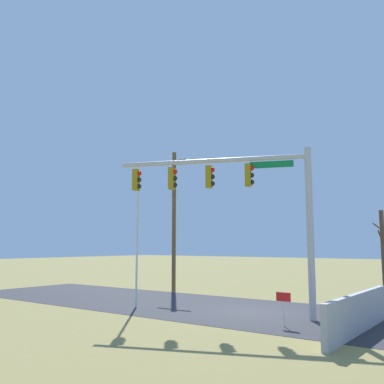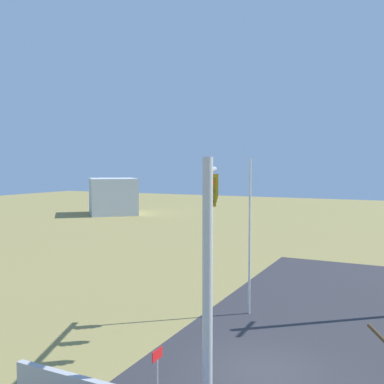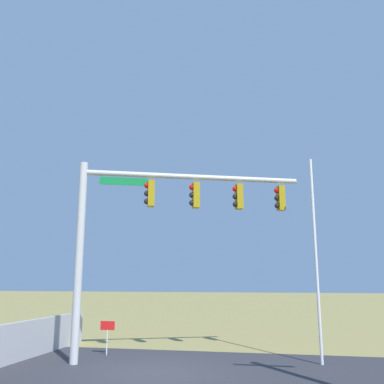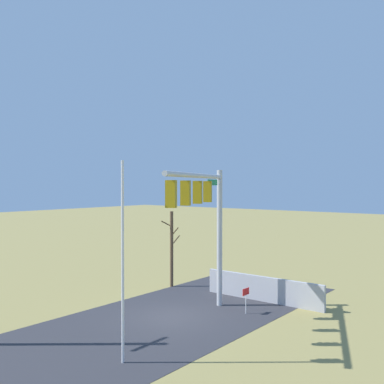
{
  "view_description": "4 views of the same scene",
  "coord_description": "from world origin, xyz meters",
  "px_view_note": "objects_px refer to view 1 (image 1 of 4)",
  "views": [
    {
      "loc": [
        9.32,
        -17.18,
        2.93
      ],
      "look_at": [
        -1.82,
        -2.11,
        5.28
      ],
      "focal_mm": 39.84,
      "sensor_mm": 36.0,
      "label": 1
    },
    {
      "loc": [
        13.53,
        4.08,
        6.64
      ],
      "look_at": [
        -0.8,
        -2.94,
        5.72
      ],
      "focal_mm": 40.93,
      "sensor_mm": 36.0,
      "label": 2
    },
    {
      "loc": [
        -3.81,
        13.15,
        2.76
      ],
      "look_at": [
        -0.66,
        -2.45,
        6.04
      ],
      "focal_mm": 39.65,
      "sensor_mm": 36.0,
      "label": 3
    },
    {
      "loc": [
        -15.55,
        -13.49,
        6.19
      ],
      "look_at": [
        -1.05,
        -2.03,
        5.87
      ],
      "focal_mm": 41.49,
      "sensor_mm": 36.0,
      "label": 4
    }
  ],
  "objects_px": {
    "flagpole": "(137,233)",
    "utility_pole": "(174,218)",
    "signal_mast": "(242,194)",
    "bare_tree": "(384,258)",
    "open_sign": "(283,301)"
  },
  "relations": [
    {
      "from": "bare_tree",
      "to": "open_sign",
      "type": "bearing_deg",
      "value": -107.69
    },
    {
      "from": "signal_mast",
      "to": "open_sign",
      "type": "xyz_separation_m",
      "value": [
        2.1,
        -0.81,
        -4.15
      ]
    },
    {
      "from": "signal_mast",
      "to": "flagpole",
      "type": "height_order",
      "value": "flagpole"
    },
    {
      "from": "flagpole",
      "to": "utility_pole",
      "type": "distance_m",
      "value": 7.48
    },
    {
      "from": "open_sign",
      "to": "flagpole",
      "type": "bearing_deg",
      "value": 177.88
    },
    {
      "from": "open_sign",
      "to": "utility_pole",
      "type": "bearing_deg",
      "value": 147.08
    },
    {
      "from": "flagpole",
      "to": "bare_tree",
      "type": "distance_m",
      "value": 11.59
    },
    {
      "from": "utility_pole",
      "to": "bare_tree",
      "type": "relative_size",
      "value": 1.99
    },
    {
      "from": "bare_tree",
      "to": "open_sign",
      "type": "xyz_separation_m",
      "value": [
        -2.07,
        -6.48,
        -1.43
      ]
    },
    {
      "from": "utility_pole",
      "to": "bare_tree",
      "type": "distance_m",
      "value": 13.07
    },
    {
      "from": "flagpole",
      "to": "open_sign",
      "type": "height_order",
      "value": "flagpole"
    },
    {
      "from": "flagpole",
      "to": "bare_tree",
      "type": "height_order",
      "value": "flagpole"
    },
    {
      "from": "signal_mast",
      "to": "bare_tree",
      "type": "xyz_separation_m",
      "value": [
        4.17,
        5.68,
        -2.72
      ]
    },
    {
      "from": "flagpole",
      "to": "utility_pole",
      "type": "height_order",
      "value": "utility_pole"
    },
    {
      "from": "signal_mast",
      "to": "utility_pole",
      "type": "relative_size",
      "value": 0.85
    }
  ]
}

